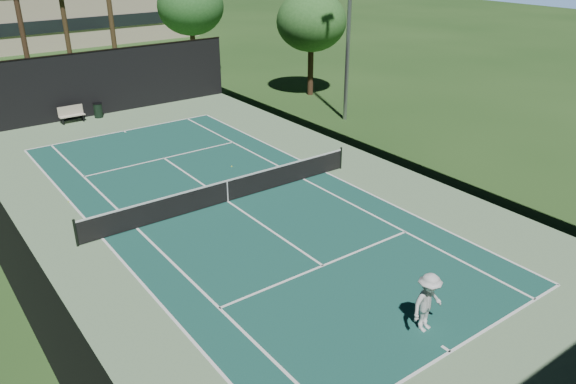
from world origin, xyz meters
The scene contains 15 objects.
ground centered at (0.00, 0.00, 0.00)m, with size 160.00×160.00×0.00m, color #24481B.
apron_slab centered at (0.00, 0.00, 0.01)m, with size 18.00×32.00×0.01m, color #698D62.
court_surface centered at (0.00, 0.00, 0.01)m, with size 10.97×23.77×0.01m, color #174B41.
court_lines centered at (0.00, 0.00, 0.02)m, with size 11.07×23.87×0.01m.
tennis_net centered at (0.00, 0.00, 0.56)m, with size 12.90×0.10×1.10m.
fence centered at (0.00, 0.06, 2.01)m, with size 18.04×32.05×4.03m.
player centered at (0.21, -10.79, 0.93)m, with size 1.20×0.69×1.86m, color silver.
tennis_ball_b centered at (-2.60, 1.65, 0.03)m, with size 0.06×0.06×0.06m, color #CBD831.
tennis_ball_c centered at (2.19, 3.33, 0.03)m, with size 0.07×0.07×0.07m, color #D4E935.
tennis_ball_d centered at (-5.54, 4.01, 0.03)m, with size 0.06×0.06×0.06m, color #AFCD2E.
park_bench centered at (-1.88, 15.39, 0.55)m, with size 1.50×0.45×1.02m.
trash_bin centered at (-0.22, 15.44, 0.48)m, with size 0.56×0.56×0.95m.
decid_tree_a centered at (10.00, 22.00, 5.42)m, with size 5.12×5.12×7.62m.
decid_tree_b centered at (14.00, 12.00, 5.08)m, with size 4.80×4.80×7.14m.
light_pole centered at (12.00, 6.00, 6.46)m, with size 0.90×0.25×12.22m.
Camera 1 is at (-10.79, -19.05, 10.40)m, focal length 35.00 mm.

